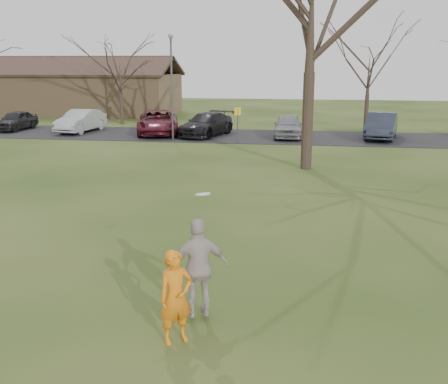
{
  "coord_description": "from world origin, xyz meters",
  "views": [
    {
      "loc": [
        1.99,
        -8.79,
        4.67
      ],
      "look_at": [
        0.0,
        4.0,
        1.5
      ],
      "focal_mm": 42.91,
      "sensor_mm": 36.0,
      "label": 1
    }
  ],
  "objects": [
    {
      "name": "small_tree_row",
      "position": [
        4.38,
        30.06,
        3.89
      ],
      "size": [
        55.0,
        5.9,
        8.5
      ],
      "color": "#352821",
      "rests_on": "ground"
    },
    {
      "name": "car_0",
      "position": [
        -17.88,
        25.51,
        0.7
      ],
      "size": [
        1.7,
        3.92,
        1.32
      ],
      "primitive_type": "imported",
      "rotation": [
        0.0,
        0.0,
        -0.04
      ],
      "color": "black",
      "rests_on": "parking_strip"
    },
    {
      "name": "player_defender",
      "position": [
        -0.09,
        -0.72,
        0.82
      ],
      "size": [
        0.71,
        0.67,
        1.64
      ],
      "primitive_type": "imported",
      "rotation": [
        0.0,
        0.0,
        0.66
      ],
      "color": "orange",
      "rests_on": "ground"
    },
    {
      "name": "ground",
      "position": [
        0.0,
        0.0,
        0.0
      ],
      "size": [
        120.0,
        120.0,
        0.0
      ],
      "primitive_type": "plane",
      "color": "#1E380F",
      "rests_on": "ground"
    },
    {
      "name": "big_tree",
      "position": [
        2.0,
        15.0,
        7.0
      ],
      "size": [
        9.0,
        9.0,
        14.0
      ],
      "primitive_type": null,
      "color": "#352821",
      "rests_on": "ground"
    },
    {
      "name": "car_2",
      "position": [
        -7.59,
        24.96,
        0.81
      ],
      "size": [
        3.84,
        5.98,
        1.53
      ],
      "primitive_type": "imported",
      "rotation": [
        0.0,
        0.0,
        0.25
      ],
      "color": "#511321",
      "rests_on": "parking_strip"
    },
    {
      "name": "parking_strip",
      "position": [
        0.0,
        25.0,
        0.02
      ],
      "size": [
        62.0,
        6.5,
        0.04
      ],
      "primitive_type": "cube",
      "color": "black",
      "rests_on": "ground"
    },
    {
      "name": "car_4",
      "position": [
        0.82,
        24.68,
        0.76
      ],
      "size": [
        1.84,
        4.27,
        1.44
      ],
      "primitive_type": "imported",
      "rotation": [
        0.0,
        0.0,
        0.03
      ],
      "color": "gray",
      "rests_on": "parking_strip"
    },
    {
      "name": "lamp_post",
      "position": [
        -6.0,
        22.5,
        3.97
      ],
      "size": [
        0.34,
        0.34,
        6.27
      ],
      "color": "#47474C",
      "rests_on": "ground"
    },
    {
      "name": "car_3",
      "position": [
        -4.35,
        24.69,
        0.76
      ],
      "size": [
        3.32,
        5.35,
        1.45
      ],
      "primitive_type": "imported",
      "rotation": [
        0.0,
        0.0,
        -0.28
      ],
      "color": "black",
      "rests_on": "parking_strip"
    },
    {
      "name": "car_1",
      "position": [
        -13.0,
        25.18,
        0.78
      ],
      "size": [
        2.09,
        4.66,
        1.49
      ],
      "primitive_type": "imported",
      "rotation": [
        0.0,
        0.0,
        -0.12
      ],
      "color": "#A9ABAF",
      "rests_on": "parking_strip"
    },
    {
      "name": "catching_play",
      "position": [
        0.14,
        0.12,
        1.03
      ],
      "size": [
        1.18,
        0.85,
        2.35
      ],
      "color": "#B6A8A4",
      "rests_on": "ground"
    },
    {
      "name": "car_5",
      "position": [
        6.48,
        25.01,
        0.83
      ],
      "size": [
        2.59,
        5.0,
        1.57
      ],
      "primitive_type": "imported",
      "rotation": [
        0.0,
        0.0,
        -0.2
      ],
      "color": "#272D3B",
      "rests_on": "parking_strip"
    },
    {
      "name": "sign_yellow",
      "position": [
        -2.0,
        22.0,
        1.45
      ],
      "size": [
        0.35,
        0.35,
        2.08
      ],
      "color": "#47474C",
      "rests_on": "ground"
    },
    {
      "name": "building",
      "position": [
        -20.0,
        38.0,
        1.93
      ],
      "size": [
        20.6,
        8.5,
        5.14
      ],
      "color": "#8C6D4C",
      "rests_on": "ground"
    }
  ]
}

